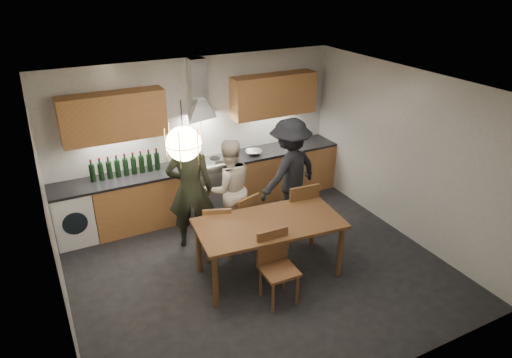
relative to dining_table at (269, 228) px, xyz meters
name	(u,v)px	position (x,y,z in m)	size (l,w,h in m)	color
ground	(258,268)	(-0.08, 0.16, -0.73)	(5.00, 5.00, 0.00)	black
room_shell	(258,157)	(-0.08, 0.16, 0.98)	(5.02, 4.52, 2.61)	silver
counter_run	(208,186)	(-0.06, 2.11, -0.28)	(5.00, 0.62, 0.90)	tan
range_stove	(207,187)	(-0.08, 2.11, -0.28)	(0.90, 0.60, 0.92)	silver
wall_fixtures	(200,104)	(-0.08, 2.23, 1.15)	(4.30, 0.54, 1.10)	#C4844B
pendant_lamp	(184,144)	(-1.08, 0.06, 1.37)	(0.43, 0.43, 0.70)	black
dining_table	(269,228)	(0.00, 0.00, 0.00)	(2.03, 1.16, 0.82)	brown
chair_back_left	(217,229)	(-0.50, 0.62, -0.22)	(0.51, 0.51, 0.89)	brown
chair_back_mid	(244,218)	(-0.03, 0.72, -0.21)	(0.51, 0.51, 0.90)	brown
chair_back_right	(300,210)	(0.77, 0.45, -0.13)	(0.51, 0.51, 1.03)	brown
chair_front	(276,261)	(-0.16, -0.47, -0.18)	(0.44, 0.44, 0.95)	brown
person_left	(190,189)	(-0.68, 1.19, 0.21)	(0.68, 0.45, 1.87)	black
person_mid	(229,189)	(-0.05, 1.20, 0.07)	(0.78, 0.61, 1.60)	beige
person_right	(290,172)	(0.98, 1.12, 0.17)	(1.16, 0.66, 1.79)	black
mixing_bowl	(254,153)	(0.80, 2.05, 0.21)	(0.29, 0.29, 0.07)	#B9B9BD
stock_pot	(289,144)	(1.53, 2.06, 0.24)	(0.18, 0.18, 0.12)	#B0B0B4
wine_bottles	(125,165)	(-1.38, 2.19, 0.35)	(1.10, 0.08, 0.36)	black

